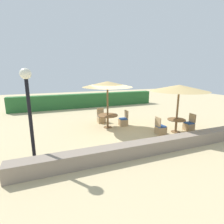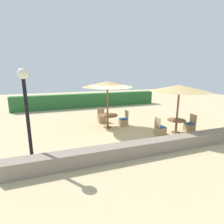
% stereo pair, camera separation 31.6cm
% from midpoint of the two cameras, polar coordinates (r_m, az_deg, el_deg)
% --- Properties ---
extents(ground_plane, '(40.00, 40.00, 0.00)m').
position_cam_midpoint_polar(ground_plane, '(9.95, 2.09, -5.79)').
color(ground_plane, '#C6B284').
extents(hedge_row, '(13.00, 0.70, 1.26)m').
position_cam_midpoint_polar(hedge_row, '(16.30, -7.01, 3.79)').
color(hedge_row, '#28602D').
rests_on(hedge_row, ground_plane).
extents(stone_border, '(10.00, 0.56, 0.54)m').
position_cam_midpoint_polar(stone_border, '(7.19, 11.76, -11.37)').
color(stone_border, gray).
rests_on(stone_border, ground_plane).
extents(lamp_post, '(0.36, 0.36, 3.32)m').
position_cam_midpoint_polar(lamp_post, '(6.49, -25.18, 4.25)').
color(lamp_post, black).
rests_on(lamp_post, ground_plane).
extents(parasol_center, '(2.81, 2.81, 2.69)m').
position_cam_midpoint_polar(parasol_center, '(9.86, -0.58, 9.03)').
color(parasol_center, brown).
rests_on(parasol_center, ground_plane).
extents(round_table_center, '(1.18, 1.18, 0.76)m').
position_cam_midpoint_polar(round_table_center, '(10.17, -0.56, -1.74)').
color(round_table_center, brown).
rests_on(round_table_center, ground_plane).
extents(patio_chair_center_east, '(0.46, 0.46, 0.93)m').
position_cam_midpoint_polar(patio_chair_center_east, '(10.65, 4.65, -3.09)').
color(patio_chair_center_east, tan).
rests_on(patio_chair_center_east, ground_plane).
extents(patio_chair_center_north, '(0.46, 0.46, 0.93)m').
position_cam_midpoint_polar(patio_chair_center_north, '(11.28, -2.57, -2.14)').
color(patio_chair_center_north, tan).
rests_on(patio_chair_center_north, ground_plane).
extents(parasol_front_right, '(2.97, 2.97, 2.55)m').
position_cam_midpoint_polar(parasol_front_right, '(9.64, 22.04, 7.19)').
color(parasol_front_right, brown).
rests_on(parasol_front_right, ground_plane).
extents(round_table_front_right, '(0.95, 0.95, 0.72)m').
position_cam_midpoint_polar(round_table_front_right, '(9.97, 21.15, -3.39)').
color(round_table_front_right, brown).
rests_on(round_table_front_right, ground_plane).
extents(patio_chair_front_right_west, '(0.46, 0.46, 0.93)m').
position_cam_midpoint_polar(patio_chair_front_right_west, '(9.50, 16.35, -5.59)').
color(patio_chair_front_right_west, tan).
rests_on(patio_chair_front_right_west, ground_plane).
extents(patio_chair_front_right_east, '(0.46, 0.46, 0.93)m').
position_cam_midpoint_polar(patio_chair_front_right_east, '(10.61, 24.80, -4.33)').
color(patio_chair_front_right_east, tan).
rests_on(patio_chair_front_right_east, ground_plane).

